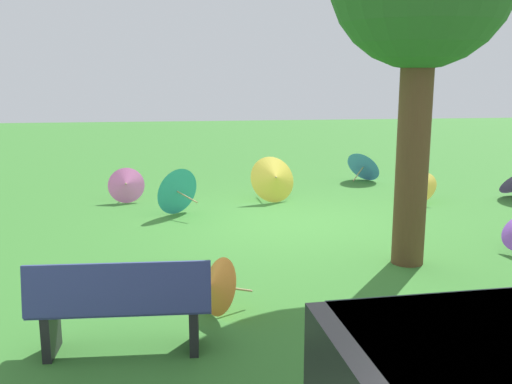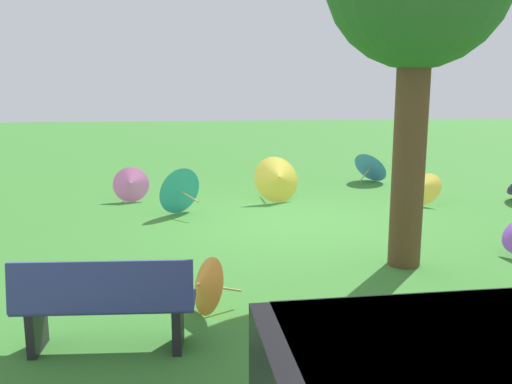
{
  "view_description": "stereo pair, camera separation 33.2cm",
  "coord_description": "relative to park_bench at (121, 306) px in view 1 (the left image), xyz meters",
  "views": [
    {
      "loc": [
        1.73,
        9.27,
        2.53
      ],
      "look_at": [
        0.59,
        0.13,
        0.6
      ],
      "focal_mm": 41.39,
      "sensor_mm": 36.0,
      "label": 1
    },
    {
      "loc": [
        1.4,
        9.31,
        2.53
      ],
      "look_at": [
        0.59,
        0.13,
        0.6
      ],
      "focal_mm": 41.39,
      "sensor_mm": 36.0,
      "label": 2
    }
  ],
  "objects": [
    {
      "name": "parasol_yellow_0",
      "position": [
        -2.31,
        -6.03,
        -0.01
      ],
      "size": [
        1.03,
        0.96,
        0.91
      ],
      "color": "tan",
      "rests_on": "ground"
    },
    {
      "name": "parasol_orange_0",
      "position": [
        -0.88,
        -0.79,
        -0.15
      ],
      "size": [
        0.69,
        0.69,
        0.63
      ],
      "color": "tan",
      "rests_on": "ground"
    },
    {
      "name": "park_bench",
      "position": [
        0.0,
        0.0,
        0.0
      ],
      "size": [
        1.62,
        0.54,
        0.9
      ],
      "color": "navy",
      "rests_on": "ground"
    },
    {
      "name": "parasol_teal_0",
      "position": [
        -0.43,
        -5.26,
        -0.04
      ],
      "size": [
        0.85,
        0.88,
        0.85
      ],
      "color": "tan",
      "rests_on": "ground"
    },
    {
      "name": "parasol_pink_0",
      "position": [
        0.52,
        -6.31,
        -0.12
      ],
      "size": [
        0.72,
        0.73,
        0.7
      ],
      "color": "tan",
      "rests_on": "ground"
    },
    {
      "name": "ground",
      "position": [
        -2.31,
        -4.25,
        -0.47
      ],
      "size": [
        40.0,
        40.0,
        0.0
      ],
      "primitive_type": "plane",
      "color": "#387A2D"
    },
    {
      "name": "parasol_blue_0",
      "position": [
        -4.69,
        -7.86,
        -0.1
      ],
      "size": [
        0.94,
        0.97,
        0.74
      ],
      "color": "tan",
      "rests_on": "ground"
    },
    {
      "name": "parasol_yellow_1",
      "position": [
        -5.02,
        -5.58,
        -0.14
      ],
      "size": [
        0.84,
        0.88,
        0.64
      ],
      "color": "tan",
      "rests_on": "ground"
    }
  ]
}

